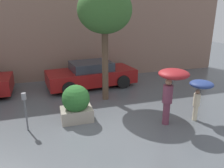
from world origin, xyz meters
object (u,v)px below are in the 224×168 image
object	(u,v)px
person_child	(200,88)
parked_car_near	(91,75)
person_adult	(172,82)
planter_box	(76,103)
parking_meter	(25,104)
street_tree	(105,12)

from	to	relation	value
person_child	parked_car_near	xyz separation A→B (m)	(-2.66, 4.72, -0.55)
person_adult	person_child	size ratio (longest dim) A/B	1.34
planter_box	parked_car_near	distance (m)	3.75
person_child	parking_meter	size ratio (longest dim) A/B	1.14
person_adult	planter_box	bearing A→B (deg)	-149.26
parked_car_near	parking_meter	bearing A→B (deg)	136.65
street_tree	parked_car_near	bearing A→B (deg)	95.94
planter_box	parked_car_near	xyz separation A→B (m)	(1.27, 3.53, -0.03)
person_adult	parked_car_near	bearing A→B (deg)	162.19
person_child	parked_car_near	size ratio (longest dim) A/B	0.32
person_adult	parked_car_near	xyz separation A→B (m)	(-1.55, 4.74, -0.89)
parked_car_near	street_tree	world-z (taller)	street_tree
parked_car_near	street_tree	size ratio (longest dim) A/B	0.99
street_tree	parking_meter	bearing A→B (deg)	-148.86
parked_car_near	street_tree	bearing A→B (deg)	179.66
person_adult	parking_meter	size ratio (longest dim) A/B	1.53
planter_box	parking_meter	world-z (taller)	planter_box
parked_car_near	parking_meter	size ratio (longest dim) A/B	3.62
person_adult	street_tree	xyz separation A→B (m)	(-1.35, 2.83, 2.08)
parked_car_near	parking_meter	distance (m)	4.71
planter_box	parking_meter	size ratio (longest dim) A/B	1.02
person_child	person_adult	bearing A→B (deg)	-170.37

